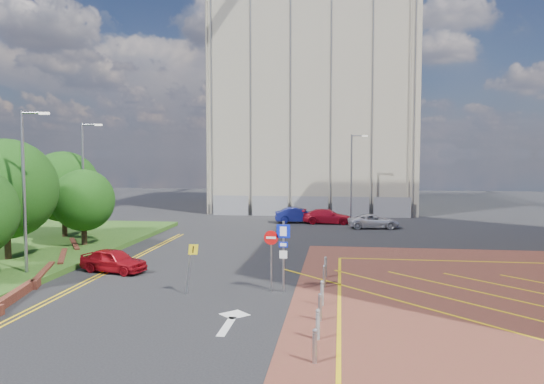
% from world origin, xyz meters
% --- Properties ---
extents(ground, '(140.00, 140.00, 0.00)m').
position_xyz_m(ground, '(0.00, 0.00, 0.00)').
color(ground, black).
rests_on(ground, ground).
extents(retaining_wall, '(6.06, 20.33, 0.40)m').
position_xyz_m(retaining_wall, '(-11.80, 2.00, 0.20)').
color(retaining_wall, brown).
rests_on(retaining_wall, ground).
extents(tree_b, '(5.60, 5.60, 6.74)m').
position_xyz_m(tree_b, '(-15.50, 5.00, 4.24)').
color(tree_b, '#3D2B1C').
rests_on(tree_b, grass_bed).
extents(tree_c, '(4.00, 4.00, 4.90)m').
position_xyz_m(tree_c, '(-13.50, 10.00, 3.19)').
color(tree_c, '#3D2B1C').
rests_on(tree_c, grass_bed).
extents(tree_d, '(5.00, 5.00, 6.08)m').
position_xyz_m(tree_d, '(-16.50, 13.00, 3.87)').
color(tree_d, '#3D2B1C').
rests_on(tree_d, grass_bed).
extents(lamp_left_near, '(1.53, 0.16, 8.00)m').
position_xyz_m(lamp_left_near, '(-12.42, 2.00, 4.66)').
color(lamp_left_near, '#9EA0A8').
rests_on(lamp_left_near, grass_bed).
extents(lamp_left_far, '(1.53, 0.16, 8.00)m').
position_xyz_m(lamp_left_far, '(-14.42, 12.00, 4.66)').
color(lamp_left_far, '#9EA0A8').
rests_on(lamp_left_far, grass_bed).
extents(lamp_back, '(1.53, 0.16, 8.00)m').
position_xyz_m(lamp_back, '(4.08, 28.00, 4.36)').
color(lamp_back, '#9EA0A8').
rests_on(lamp_back, ground).
extents(sign_cluster, '(1.17, 0.12, 3.20)m').
position_xyz_m(sign_cluster, '(0.30, 0.98, 1.95)').
color(sign_cluster, '#9EA0A8').
rests_on(sign_cluster, ground).
extents(warning_sign, '(0.58, 0.38, 2.25)m').
position_xyz_m(warning_sign, '(-3.52, 0.10, 1.43)').
color(warning_sign, '#9EA0A8').
rests_on(warning_sign, ground).
extents(bollard_row, '(0.14, 11.14, 0.90)m').
position_xyz_m(bollard_row, '(2.30, -1.67, 0.47)').
color(bollard_row, '#9EA0A8').
rests_on(bollard_row, forecourt).
extents(construction_building, '(21.20, 19.20, 22.00)m').
position_xyz_m(construction_building, '(0.00, 40.00, 11.00)').
color(construction_building, '#AAA18B').
rests_on(construction_building, ground).
extents(construction_fence, '(21.60, 0.06, 2.00)m').
position_xyz_m(construction_fence, '(1.00, 30.00, 1.00)').
color(construction_fence, gray).
rests_on(construction_fence, ground).
extents(car_red_left, '(3.88, 2.35, 1.23)m').
position_xyz_m(car_red_left, '(-8.76, 3.84, 0.62)').
color(car_red_left, '#A00D17').
rests_on(car_red_left, ground).
extents(car_blue_back, '(4.38, 2.15, 1.38)m').
position_xyz_m(car_blue_back, '(-0.74, 24.98, 0.69)').
color(car_blue_back, navy).
rests_on(car_blue_back, ground).
extents(car_red_back, '(4.44, 1.82, 1.29)m').
position_xyz_m(car_red_back, '(1.87, 24.73, 0.64)').
color(car_red_back, '#B10F22').
rests_on(car_red_back, ground).
extents(car_silver_back, '(4.44, 2.47, 1.18)m').
position_xyz_m(car_silver_back, '(5.77, 22.25, 0.59)').
color(car_silver_back, silver).
rests_on(car_silver_back, ground).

